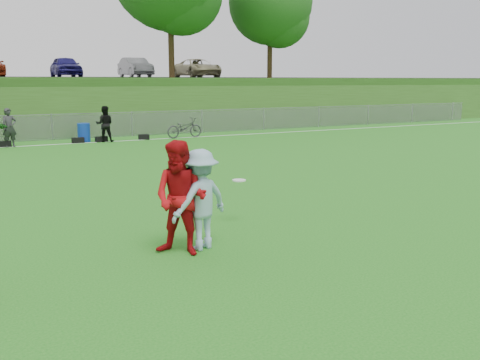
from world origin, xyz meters
TOP-DOWN VIEW (x-y plane):
  - ground at (0.00, 0.00)m, footprint 120.00×120.00m
  - sideline_far at (0.00, 18.00)m, footprint 60.00×0.10m
  - fence at (0.00, 20.00)m, footprint 58.00×0.06m
  - berm at (0.00, 31.00)m, footprint 120.00×18.00m
  - parking_lot at (0.00, 33.00)m, footprint 120.00×12.00m
  - tree_green_far at (16.16, 25.92)m, footprint 5.88×5.88m
  - car_row at (-1.17, 32.00)m, footprint 32.04×5.18m
  - gear_bags at (1.11, 18.10)m, footprint 6.91×0.44m
  - player_red_center at (-0.99, 0.73)m, footprint 1.17×1.17m
  - player_blue at (-0.60, 0.85)m, footprint 1.26×0.94m
  - frisbee at (0.81, 2.07)m, footprint 0.28×0.28m
  - recycling_bin at (1.20, 18.52)m, footprint 0.75×0.75m
  - bicycle at (6.11, 17.97)m, footprint 1.98×0.85m

SIDE VIEW (x-z plane):
  - ground at x=0.00m, z-range 0.00..0.00m
  - sideline_far at x=0.00m, z-range 0.00..0.01m
  - gear_bags at x=1.11m, z-range 0.00..0.26m
  - recycling_bin at x=1.20m, z-range 0.00..0.88m
  - bicycle at x=6.11m, z-range 0.00..1.01m
  - fence at x=0.00m, z-range 0.00..1.30m
  - player_blue at x=-0.60m, z-range 0.00..1.74m
  - frisbee at x=0.81m, z-range 0.87..0.89m
  - player_red_center at x=-0.99m, z-range 0.00..1.92m
  - berm at x=0.00m, z-range 0.00..3.00m
  - parking_lot at x=0.00m, z-range 3.00..3.10m
  - car_row at x=-1.17m, z-range 3.10..4.54m
  - tree_green_far at x=16.16m, z-range 3.87..12.06m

